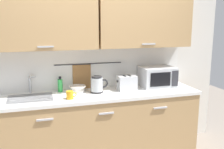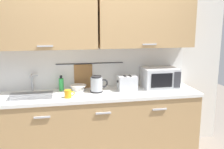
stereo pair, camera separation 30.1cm
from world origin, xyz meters
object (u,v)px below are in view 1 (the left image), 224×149
dish_soap_bottle (60,85)px  mixing_bowl (78,88)px  microwave (157,77)px  toaster (127,83)px  electric_kettle (97,85)px  mug_near_sink (70,95)px

dish_soap_bottle → mixing_bowl: 0.22m
microwave → toaster: microwave is taller
microwave → electric_kettle: bearing=-175.0°
electric_kettle → mug_near_sink: electric_kettle is taller
mug_near_sink → toaster: toaster is taller
dish_soap_bottle → toaster: size_ratio=0.77×
mug_near_sink → microwave: bearing=11.9°
dish_soap_bottle → mixing_bowl: bearing=-15.3°
mug_near_sink → dish_soap_bottle: bearing=102.3°
mug_near_sink → toaster: bearing=14.2°
toaster → mixing_bowl: bearing=170.7°
mug_near_sink → toaster: 0.79m
microwave → mug_near_sink: microwave is taller
dish_soap_bottle → mug_near_sink: (0.08, -0.35, -0.04)m
electric_kettle → mixing_bowl: bearing=153.8°
mixing_bowl → toaster: size_ratio=0.84×
toaster → microwave: bearing=8.1°
microwave → dish_soap_bottle: microwave is taller
microwave → mixing_bowl: 1.10m
microwave → electric_kettle: (-0.87, -0.08, -0.03)m
dish_soap_bottle → toaster: (0.84, -0.16, 0.01)m
toaster → electric_kettle: bearing=-178.7°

